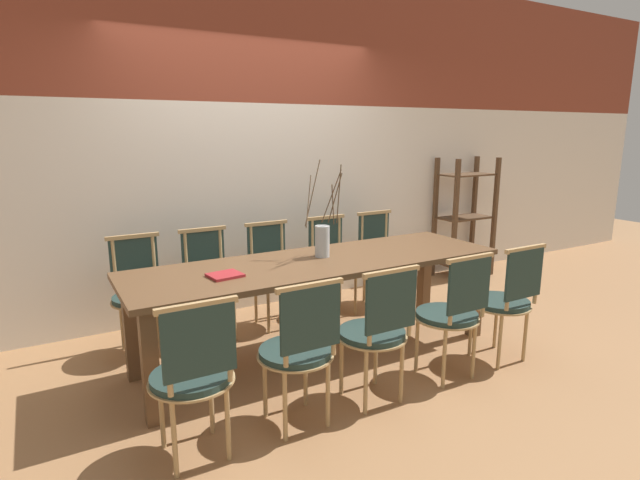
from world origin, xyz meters
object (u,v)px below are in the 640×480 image
book_stack (225,275)px  chair_near_center (377,328)px  dining_table (320,272)px  chair_far_center (273,270)px  vase_centerpiece (322,239)px  shelving_rack (465,218)px

book_stack → chair_near_center: bearing=-44.3°
dining_table → chair_near_center: chair_near_center is taller
chair_far_center → vase_centerpiece: size_ratio=1.25×
dining_table → chair_near_center: bearing=-92.6°
vase_centerpiece → shelving_rack: bearing=21.3°
chair_far_center → shelving_rack: size_ratio=0.65×
chair_near_center → chair_far_center: (0.00, 1.52, 0.00)m
chair_near_center → chair_far_center: size_ratio=1.00×
vase_centerpiece → book_stack: (-0.82, -0.14, -0.13)m
vase_centerpiece → shelving_rack: size_ratio=0.52×
chair_far_center → shelving_rack: (2.57, 0.29, 0.19)m
dining_table → vase_centerpiece: (0.07, 0.08, 0.23)m
dining_table → chair_near_center: size_ratio=3.12×
chair_near_center → shelving_rack: size_ratio=0.65×
book_stack → chair_far_center: bearing=49.0°
chair_far_center → shelving_rack: shelving_rack is taller
shelving_rack → chair_near_center: bearing=-145.0°
chair_far_center → book_stack: 1.12m
shelving_rack → book_stack: bearing=-161.4°
book_stack → shelving_rack: (3.29, 1.11, -0.07)m
shelving_rack → chair_far_center: bearing=-173.6°
chair_far_center → book_stack: (-0.71, -0.82, 0.26)m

